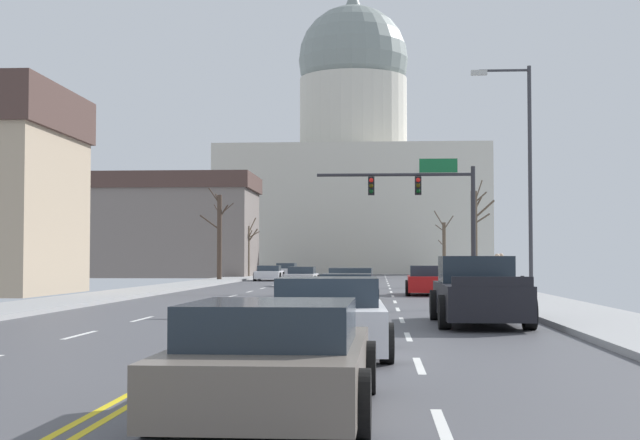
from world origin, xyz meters
TOP-DOWN VIEW (x-y plane):
  - ground at (0.00, -0.00)m, footprint 20.00×180.00m
  - signal_gantry at (5.35, 13.00)m, footprint 7.91×0.41m
  - street_lamp_right at (7.95, -0.55)m, footprint 2.10×0.24m
  - capitol_building at (0.00, 72.81)m, footprint 29.70×19.24m
  - sedan_near_00 at (5.11, 8.73)m, footprint 2.10×4.27m
  - sedan_near_01 at (1.84, 2.46)m, footprint 2.08×4.54m
  - sedan_near_02 at (1.89, -3.98)m, footprint 2.04×4.28m
  - pickup_truck_near_03 at (5.37, -9.84)m, footprint 2.23×5.50m
  - sedan_near_04 at (2.02, -17.38)m, footprint 2.21×4.43m
  - sedan_near_05 at (1.78, -23.34)m, footprint 2.16×4.54m
  - sedan_oncoming_00 at (-1.72, 21.97)m, footprint 1.97×4.22m
  - sedan_oncoming_01 at (-5.26, 35.15)m, footprint 2.09×4.40m
  - sedan_oncoming_02 at (-5.07, 46.10)m, footprint 2.07×4.47m
  - flank_building_01 at (-15.15, 47.30)m, footprint 14.41×9.75m
  - bare_tree_00 at (8.63, 48.26)m, footprint 1.68×1.40m
  - bare_tree_01 at (-8.72, 33.35)m, footprint 2.58×1.50m
  - bare_tree_02 at (8.62, 22.28)m, footprint 1.46×1.36m
  - bare_tree_03 at (-8.27, 45.00)m, footprint 1.92×1.88m
  - pedestrian_00 at (8.50, 9.60)m, footprint 0.35×0.34m
  - pedestrian_01 at (7.80, 5.43)m, footprint 0.35×0.34m
  - bicycle_parked at (8.52, 3.74)m, footprint 0.12×1.77m

SIDE VIEW (x-z plane):
  - ground at x=0.00m, z-range -0.08..0.12m
  - bicycle_parked at x=8.52m, z-range 0.06..0.91m
  - sedan_oncoming_01 at x=-5.26m, z-range -0.03..1.09m
  - sedan_oncoming_00 at x=-1.72m, z-range -0.03..1.12m
  - sedan_near_02 at x=1.89m, z-range -0.02..1.14m
  - sedan_near_05 at x=1.78m, z-range -0.03..1.16m
  - sedan_oncoming_02 at x=-5.07m, z-range -0.05..1.21m
  - sedan_near_01 at x=1.84m, z-range -0.04..1.24m
  - sedan_near_04 at x=2.02m, z-range -0.05..1.27m
  - sedan_near_00 at x=5.11m, z-range -0.04..1.28m
  - pickup_truck_near_03 at x=5.37m, z-range -0.10..1.60m
  - pedestrian_01 at x=7.80m, z-range 0.23..1.94m
  - pedestrian_00 at x=8.50m, z-range 0.24..1.98m
  - bare_tree_03 at x=-8.27m, z-range -0.03..5.03m
  - bare_tree_00 at x=8.63m, z-range -0.20..5.56m
  - bare_tree_02 at x=8.62m, z-range -0.02..6.10m
  - bare_tree_01 at x=-8.72m, z-range 0.12..6.80m
  - flank_building_01 at x=-15.15m, z-range 0.05..9.06m
  - signal_gantry at x=5.35m, z-range 1.50..8.00m
  - street_lamp_right at x=7.95m, z-range 0.85..9.13m
  - capitol_building at x=0.00m, z-range -5.24..28.17m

